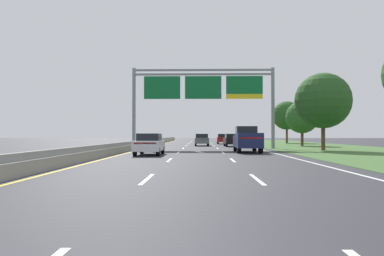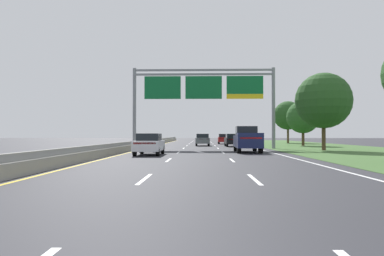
{
  "view_description": "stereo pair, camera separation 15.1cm",
  "coord_description": "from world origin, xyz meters",
  "px_view_note": "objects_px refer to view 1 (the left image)",
  "views": [
    {
      "loc": [
        -0.08,
        -1.83,
        1.51
      ],
      "look_at": [
        -0.69,
        27.4,
        2.02
      ],
      "focal_mm": 34.18,
      "sensor_mm": 36.0,
      "label": 1
    },
    {
      "loc": [
        0.08,
        -1.83,
        1.51
      ],
      "look_at": [
        -0.69,
        27.4,
        2.02
      ],
      "focal_mm": 34.18,
      "sensor_mm": 36.0,
      "label": 2
    }
  ],
  "objects_px": {
    "roadside_tree_distant": "(287,115)",
    "car_red_right_lane_sedan": "(223,139)",
    "car_grey_centre_lane_sedan": "(202,140)",
    "overhead_sign_gantry": "(203,91)",
    "pickup_truck_navy": "(247,139)",
    "roadside_tree_mid": "(323,101)",
    "roadside_tree_far": "(302,117)",
    "car_black_right_lane_sedan": "(232,140)",
    "car_white_left_lane_sedan": "(150,144)"
  },
  "relations": [
    {
      "from": "car_red_right_lane_sedan",
      "to": "roadside_tree_far",
      "type": "height_order",
      "value": "roadside_tree_far"
    },
    {
      "from": "overhead_sign_gantry",
      "to": "roadside_tree_distant",
      "type": "bearing_deg",
      "value": 59.15
    },
    {
      "from": "overhead_sign_gantry",
      "to": "car_black_right_lane_sedan",
      "type": "bearing_deg",
      "value": 61.81
    },
    {
      "from": "car_black_right_lane_sedan",
      "to": "car_white_left_lane_sedan",
      "type": "bearing_deg",
      "value": 157.11
    },
    {
      "from": "car_white_left_lane_sedan",
      "to": "roadside_tree_mid",
      "type": "distance_m",
      "value": 17.39
    },
    {
      "from": "car_white_left_lane_sedan",
      "to": "roadside_tree_mid",
      "type": "height_order",
      "value": "roadside_tree_mid"
    },
    {
      "from": "car_grey_centre_lane_sedan",
      "to": "car_black_right_lane_sedan",
      "type": "distance_m",
      "value": 4.6
    },
    {
      "from": "roadside_tree_mid",
      "to": "car_red_right_lane_sedan",
      "type": "bearing_deg",
      "value": 108.53
    },
    {
      "from": "roadside_tree_far",
      "to": "overhead_sign_gantry",
      "type": "bearing_deg",
      "value": -144.01
    },
    {
      "from": "car_red_right_lane_sedan",
      "to": "car_white_left_lane_sedan",
      "type": "relative_size",
      "value": 1.01
    },
    {
      "from": "overhead_sign_gantry",
      "to": "pickup_truck_navy",
      "type": "relative_size",
      "value": 2.77
    },
    {
      "from": "pickup_truck_navy",
      "to": "car_black_right_lane_sedan",
      "type": "relative_size",
      "value": 1.23
    },
    {
      "from": "car_white_left_lane_sedan",
      "to": "roadside_tree_far",
      "type": "xyz_separation_m",
      "value": [
        17.05,
        21.34,
        2.93
      ]
    },
    {
      "from": "car_red_right_lane_sedan",
      "to": "overhead_sign_gantry",
      "type": "bearing_deg",
      "value": 171.69
    },
    {
      "from": "overhead_sign_gantry",
      "to": "car_red_right_lane_sedan",
      "type": "distance_m",
      "value": 20.09
    },
    {
      "from": "car_black_right_lane_sedan",
      "to": "roadside_tree_distant",
      "type": "bearing_deg",
      "value": -32.41
    },
    {
      "from": "overhead_sign_gantry",
      "to": "car_grey_centre_lane_sedan",
      "type": "relative_size",
      "value": 3.42
    },
    {
      "from": "roadside_tree_mid",
      "to": "roadside_tree_far",
      "type": "height_order",
      "value": "roadside_tree_mid"
    },
    {
      "from": "car_red_right_lane_sedan",
      "to": "roadside_tree_far",
      "type": "relative_size",
      "value": 0.76
    },
    {
      "from": "roadside_tree_distant",
      "to": "car_red_right_lane_sedan",
      "type": "bearing_deg",
      "value": -154.82
    },
    {
      "from": "roadside_tree_distant",
      "to": "overhead_sign_gantry",
      "type": "bearing_deg",
      "value": -120.85
    },
    {
      "from": "car_grey_centre_lane_sedan",
      "to": "roadside_tree_far",
      "type": "distance_m",
      "value": 13.42
    },
    {
      "from": "roadside_tree_far",
      "to": "roadside_tree_distant",
      "type": "bearing_deg",
      "value": 84.0
    },
    {
      "from": "overhead_sign_gantry",
      "to": "roadside_tree_mid",
      "type": "distance_m",
      "value": 12.0
    },
    {
      "from": "car_grey_centre_lane_sedan",
      "to": "roadside_tree_distant",
      "type": "height_order",
      "value": "roadside_tree_distant"
    },
    {
      "from": "roadside_tree_mid",
      "to": "roadside_tree_distant",
      "type": "relative_size",
      "value": 1.01
    },
    {
      "from": "roadside_tree_distant",
      "to": "car_black_right_lane_sedan",
      "type": "bearing_deg",
      "value": -121.84
    },
    {
      "from": "overhead_sign_gantry",
      "to": "car_red_right_lane_sedan",
      "type": "height_order",
      "value": "overhead_sign_gantry"
    },
    {
      "from": "car_white_left_lane_sedan",
      "to": "car_black_right_lane_sedan",
      "type": "bearing_deg",
      "value": -22.08
    },
    {
      "from": "overhead_sign_gantry",
      "to": "pickup_truck_navy",
      "type": "bearing_deg",
      "value": -64.39
    },
    {
      "from": "roadside_tree_far",
      "to": "roadside_tree_distant",
      "type": "height_order",
      "value": "roadside_tree_distant"
    },
    {
      "from": "roadside_tree_distant",
      "to": "pickup_truck_navy",
      "type": "bearing_deg",
      "value": -108.91
    },
    {
      "from": "pickup_truck_navy",
      "to": "roadside_tree_far",
      "type": "xyz_separation_m",
      "value": [
        9.38,
        17.02,
        2.67
      ]
    },
    {
      "from": "roadside_tree_mid",
      "to": "roadside_tree_distant",
      "type": "distance_m",
      "value": 28.9
    },
    {
      "from": "pickup_truck_navy",
      "to": "roadside_tree_mid",
      "type": "height_order",
      "value": "roadside_tree_mid"
    },
    {
      "from": "pickup_truck_navy",
      "to": "roadside_tree_far",
      "type": "height_order",
      "value": "roadside_tree_far"
    },
    {
      "from": "car_red_right_lane_sedan",
      "to": "roadside_tree_distant",
      "type": "height_order",
      "value": "roadside_tree_distant"
    },
    {
      "from": "pickup_truck_navy",
      "to": "roadside_tree_mid",
      "type": "distance_m",
      "value": 8.93
    },
    {
      "from": "car_red_right_lane_sedan",
      "to": "car_black_right_lane_sedan",
      "type": "relative_size",
      "value": 1.01
    },
    {
      "from": "roadside_tree_mid",
      "to": "roadside_tree_distant",
      "type": "height_order",
      "value": "roadside_tree_mid"
    },
    {
      "from": "roadside_tree_mid",
      "to": "pickup_truck_navy",
      "type": "bearing_deg",
      "value": -156.21
    },
    {
      "from": "pickup_truck_navy",
      "to": "car_white_left_lane_sedan",
      "type": "height_order",
      "value": "pickup_truck_navy"
    },
    {
      "from": "car_grey_centre_lane_sedan",
      "to": "roadside_tree_mid",
      "type": "bearing_deg",
      "value": -140.98
    },
    {
      "from": "car_grey_centre_lane_sedan",
      "to": "roadside_tree_far",
      "type": "xyz_separation_m",
      "value": [
        13.1,
        -0.03,
        2.93
      ]
    },
    {
      "from": "car_grey_centre_lane_sedan",
      "to": "car_red_right_lane_sedan",
      "type": "xyz_separation_m",
      "value": [
        3.38,
        9.62,
        0.0
      ]
    },
    {
      "from": "car_grey_centre_lane_sedan",
      "to": "car_red_right_lane_sedan",
      "type": "height_order",
      "value": "same"
    },
    {
      "from": "car_white_left_lane_sedan",
      "to": "roadside_tree_far",
      "type": "height_order",
      "value": "roadside_tree_far"
    },
    {
      "from": "car_grey_centre_lane_sedan",
      "to": "roadside_tree_distant",
      "type": "relative_size",
      "value": 0.61
    },
    {
      "from": "roadside_tree_mid",
      "to": "roadside_tree_distant",
      "type": "bearing_deg",
      "value": 83.11
    },
    {
      "from": "car_grey_centre_lane_sedan",
      "to": "roadside_tree_mid",
      "type": "xyz_separation_m",
      "value": [
        11.21,
        -13.75,
        3.82
      ]
    }
  ]
}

